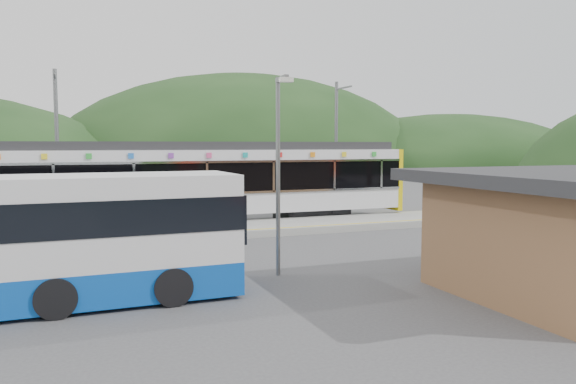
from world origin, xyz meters
name	(u,v)px	position (x,y,z in m)	size (l,w,h in m)	color
ground	(268,246)	(0.00, 0.00, 0.00)	(120.00, 120.00, 0.00)	#4C4C4F
hills	(351,219)	(6.19, 5.29, 0.00)	(146.00, 149.00, 26.00)	#1E3D19
platform	(241,229)	(0.00, 3.30, 0.15)	(26.00, 3.20, 0.30)	#9E9E99
yellow_line	(251,230)	(0.00, 2.00, 0.30)	(26.00, 0.10, 0.01)	yellow
train	(189,180)	(-1.60, 6.00, 2.06)	(20.44, 3.01, 3.74)	black
catenary_mast_west	(57,144)	(-7.00, 8.56, 3.65)	(0.18, 1.80, 7.00)	slate
catenary_mast_east	(336,144)	(7.00, 8.56, 3.65)	(0.18, 1.80, 7.00)	slate
lamp_post	(279,158)	(-1.24, -4.50, 3.27)	(0.37, 0.98, 5.46)	slate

